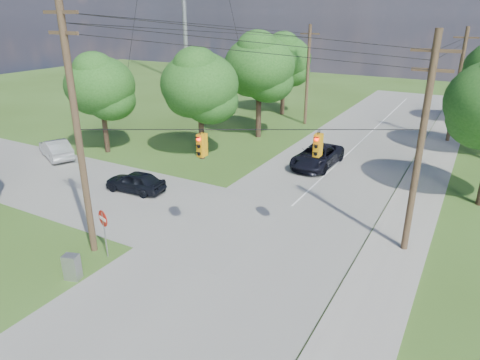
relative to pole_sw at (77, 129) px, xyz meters
The scene contains 18 objects.
ground 7.75m from the pole_sw, ahead, with size 140.00×140.00×0.00m, color #334F1A.
main_road 10.16m from the pole_sw, 34.88° to the left, with size 10.00×100.00×0.03m, color gray.
sidewalk_east 15.37m from the pole_sw, 19.08° to the left, with size 2.60×100.00×0.12m, color gray.
pole_sw is the anchor object (origin of this frame).
pole_ne 15.51m from the pole_sw, 29.38° to the left, with size 2.00×0.32×10.50m.
pole_north_e 32.55m from the pole_sw, 65.48° to the left, with size 2.00×0.32×10.00m.
pole_north_w 29.62m from the pole_sw, 90.77° to the left, with size 2.00×0.32×10.00m.
power_lines 13.04m from the pole_sw, 61.30° to the left, with size 13.93×29.62×4.93m.
traffic_signals 8.24m from the pole_sw, 29.38° to the left, with size 4.91×3.27×1.05m.
tree_w_near 14.99m from the pole_sw, 103.11° to the left, with size 6.00×6.00×8.40m.
tree_w_mid 22.73m from the pole_sw, 96.06° to the left, with size 6.40×6.40×9.22m.
tree_w_far 32.90m from the pole_sw, 97.69° to the left, with size 6.00×6.00×8.73m.
tree_cross_n 16.64m from the pole_sw, 133.29° to the left, with size 5.60×5.60×7.91m.
car_cross_dark 9.25m from the pole_sw, 116.25° to the left, with size 1.65×4.09×1.39m, color black.
car_cross_silver 17.17m from the pole_sw, 147.28° to the left, with size 1.64×4.70×1.55m, color #B2B6BA.
car_main_north 18.93m from the pole_sw, 72.75° to the left, with size 2.65×5.74×1.59m, color black.
control_cabinet 6.15m from the pole_sw, 63.64° to the right, with size 0.66×0.48×1.20m, color #939598.
do_not_enter_sign 4.56m from the pole_sw, ahead, with size 0.79×0.27×2.46m.
Camera 1 is at (10.92, -12.23, 11.11)m, focal length 32.00 mm.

